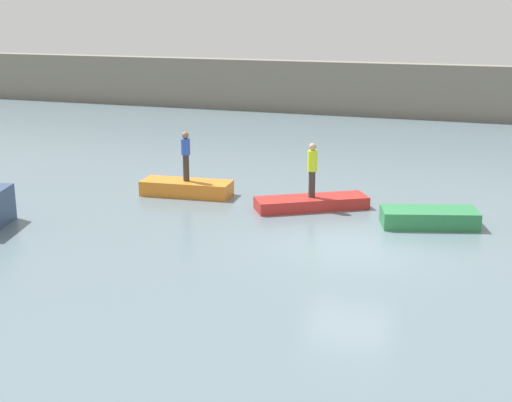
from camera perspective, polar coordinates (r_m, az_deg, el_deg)
name	(u,v)px	position (r m, az deg, el deg)	size (l,w,h in m)	color
ground_plane	(351,248)	(20.38, 7.50, -3.72)	(120.00, 120.00, 0.00)	slate
embankment_wall	(441,92)	(44.63, 14.39, 8.37)	(80.00, 1.20, 3.19)	gray
rowboat_orange	(187,188)	(25.84, -5.51, 1.03)	(3.21, 1.11, 0.52)	orange
rowboat_red	(311,203)	(24.11, 4.41, -0.14)	(3.74, 1.08, 0.40)	red
rowboat_green	(429,218)	(22.76, 13.53, -1.29)	(2.89, 1.21, 0.53)	#2D7F47
person_hiviz_shirt	(312,167)	(23.81, 4.47, 2.69)	(0.32, 0.32, 1.82)	#38332D
person_blue_shirt	(186,153)	(25.56, -5.58, 3.77)	(0.32, 0.32, 1.77)	#38332D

